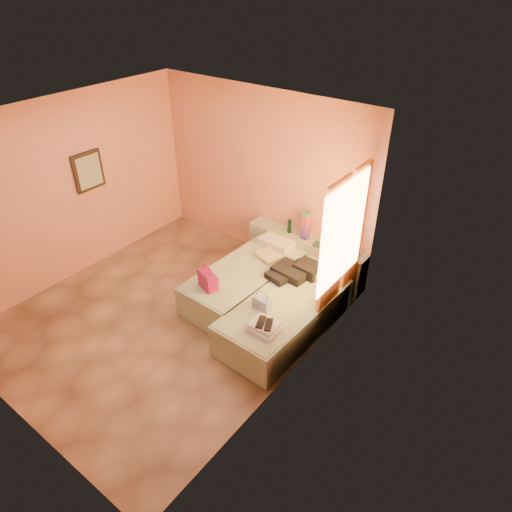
{
  "coord_description": "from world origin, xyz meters",
  "views": [
    {
      "loc": [
        4.06,
        -3.28,
        4.36
      ],
      "look_at": [
        0.93,
        0.85,
        0.95
      ],
      "focal_mm": 32.0,
      "sensor_mm": 36.0,
      "label": 1
    }
  ],
  "objects_px": {
    "bed_right": "(285,316)",
    "blue_handbag": "(262,304)",
    "headboard_ledge": "(305,255)",
    "water_bottle": "(289,226)",
    "magenta_handbag": "(208,279)",
    "bed_left": "(247,282)",
    "green_book": "(320,245)",
    "flower_vase": "(352,251)",
    "towel_stack": "(265,328)"
  },
  "relations": [
    {
      "from": "bed_right",
      "to": "blue_handbag",
      "type": "xyz_separation_m",
      "value": [
        -0.17,
        -0.3,
        0.33
      ]
    },
    {
      "from": "blue_handbag",
      "to": "headboard_ledge",
      "type": "bearing_deg",
      "value": 105.15
    },
    {
      "from": "water_bottle",
      "to": "magenta_handbag",
      "type": "relative_size",
      "value": 0.78
    },
    {
      "from": "bed_left",
      "to": "green_book",
      "type": "distance_m",
      "value": 1.26
    },
    {
      "from": "water_bottle",
      "to": "blue_handbag",
      "type": "relative_size",
      "value": 0.92
    },
    {
      "from": "water_bottle",
      "to": "flower_vase",
      "type": "distance_m",
      "value": 1.14
    },
    {
      "from": "bed_right",
      "to": "green_book",
      "type": "xyz_separation_m",
      "value": [
        -0.24,
        1.29,
        0.42
      ]
    },
    {
      "from": "magenta_handbag",
      "to": "blue_handbag",
      "type": "bearing_deg",
      "value": 23.19
    },
    {
      "from": "flower_vase",
      "to": "green_book",
      "type": "bearing_deg",
      "value": 179.34
    },
    {
      "from": "water_bottle",
      "to": "bed_right",
      "type": "bearing_deg",
      "value": -57.93
    },
    {
      "from": "headboard_ledge",
      "to": "water_bottle",
      "type": "height_order",
      "value": "water_bottle"
    },
    {
      "from": "bed_left",
      "to": "bed_right",
      "type": "relative_size",
      "value": 1.0
    },
    {
      "from": "bed_right",
      "to": "flower_vase",
      "type": "relative_size",
      "value": 8.7
    },
    {
      "from": "headboard_ledge",
      "to": "towel_stack",
      "type": "height_order",
      "value": "headboard_ledge"
    },
    {
      "from": "water_bottle",
      "to": "magenta_handbag",
      "type": "bearing_deg",
      "value": -96.36
    },
    {
      "from": "green_book",
      "to": "magenta_handbag",
      "type": "relative_size",
      "value": 0.67
    },
    {
      "from": "water_bottle",
      "to": "towel_stack",
      "type": "bearing_deg",
      "value": -64.07
    },
    {
      "from": "bed_right",
      "to": "towel_stack",
      "type": "bearing_deg",
      "value": -77.65
    },
    {
      "from": "bed_left",
      "to": "blue_handbag",
      "type": "xyz_separation_m",
      "value": [
        0.73,
        -0.6,
        0.33
      ]
    },
    {
      "from": "headboard_ledge",
      "to": "blue_handbag",
      "type": "height_order",
      "value": "blue_handbag"
    },
    {
      "from": "water_bottle",
      "to": "flower_vase",
      "type": "height_order",
      "value": "flower_vase"
    },
    {
      "from": "headboard_ledge",
      "to": "magenta_handbag",
      "type": "relative_size",
      "value": 7.03
    },
    {
      "from": "green_book",
      "to": "blue_handbag",
      "type": "xyz_separation_m",
      "value": [
        0.07,
        -1.59,
        -0.09
      ]
    },
    {
      "from": "headboard_ledge",
      "to": "towel_stack",
      "type": "relative_size",
      "value": 5.86
    },
    {
      "from": "green_book",
      "to": "magenta_handbag",
      "type": "distance_m",
      "value": 1.85
    },
    {
      "from": "headboard_ledge",
      "to": "magenta_handbag",
      "type": "distance_m",
      "value": 1.84
    },
    {
      "from": "bed_right",
      "to": "magenta_handbag",
      "type": "xyz_separation_m",
      "value": [
        -1.03,
        -0.39,
        0.39
      ]
    },
    {
      "from": "green_book",
      "to": "towel_stack",
      "type": "relative_size",
      "value": 0.56
    },
    {
      "from": "headboard_ledge",
      "to": "blue_handbag",
      "type": "bearing_deg",
      "value": -77.88
    },
    {
      "from": "green_book",
      "to": "blue_handbag",
      "type": "distance_m",
      "value": 1.59
    },
    {
      "from": "green_book",
      "to": "magenta_handbag",
      "type": "bearing_deg",
      "value": -123.45
    },
    {
      "from": "headboard_ledge",
      "to": "bed_right",
      "type": "relative_size",
      "value": 1.02
    },
    {
      "from": "headboard_ledge",
      "to": "bed_left",
      "type": "height_order",
      "value": "headboard_ledge"
    },
    {
      "from": "magenta_handbag",
      "to": "towel_stack",
      "type": "height_order",
      "value": "magenta_handbag"
    },
    {
      "from": "green_book",
      "to": "flower_vase",
      "type": "relative_size",
      "value": 0.86
    },
    {
      "from": "green_book",
      "to": "bed_right",
      "type": "bearing_deg",
      "value": -87.59
    },
    {
      "from": "magenta_handbag",
      "to": "bed_right",
      "type": "bearing_deg",
      "value": 38.08
    },
    {
      "from": "bed_left",
      "to": "bed_right",
      "type": "distance_m",
      "value": 0.95
    },
    {
      "from": "flower_vase",
      "to": "blue_handbag",
      "type": "relative_size",
      "value": 0.93
    },
    {
      "from": "headboard_ledge",
      "to": "magenta_handbag",
      "type": "bearing_deg",
      "value": -106.27
    },
    {
      "from": "green_book",
      "to": "flower_vase",
      "type": "distance_m",
      "value": 0.55
    },
    {
      "from": "bed_right",
      "to": "blue_handbag",
      "type": "distance_m",
      "value": 0.48
    },
    {
      "from": "flower_vase",
      "to": "towel_stack",
      "type": "distance_m",
      "value": 1.92
    },
    {
      "from": "green_book",
      "to": "magenta_handbag",
      "type": "xyz_separation_m",
      "value": [
        -0.8,
        -1.67,
        -0.03
      ]
    },
    {
      "from": "magenta_handbag",
      "to": "flower_vase",
      "type": "bearing_deg",
      "value": 68.84
    },
    {
      "from": "bed_right",
      "to": "water_bottle",
      "type": "relative_size",
      "value": 8.75
    },
    {
      "from": "bed_left",
      "to": "flower_vase",
      "type": "xyz_separation_m",
      "value": [
        1.2,
        0.98,
        0.51
      ]
    },
    {
      "from": "headboard_ledge",
      "to": "bed_left",
      "type": "xyz_separation_m",
      "value": [
        -0.38,
        -1.05,
        -0.08
      ]
    },
    {
      "from": "headboard_ledge",
      "to": "blue_handbag",
      "type": "relative_size",
      "value": 8.29
    },
    {
      "from": "bed_right",
      "to": "green_book",
      "type": "height_order",
      "value": "green_book"
    }
  ]
}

